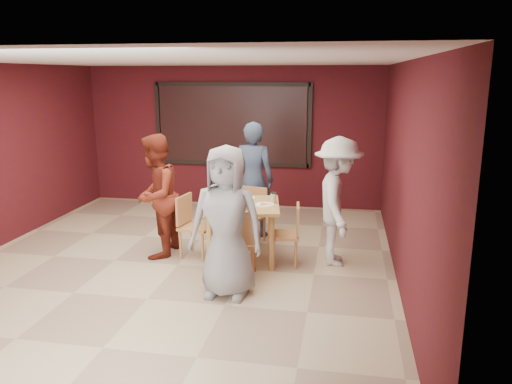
% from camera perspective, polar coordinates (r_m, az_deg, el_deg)
% --- Properties ---
extents(floor, '(7.00, 7.00, 0.00)m').
position_cam_1_polar(floor, '(7.22, -8.91, -8.22)').
color(floor, '#C6B28A').
rests_on(floor, ground).
extents(window_blinds, '(3.00, 0.02, 1.50)m').
position_cam_1_polar(window_blinds, '(10.08, -2.79, 7.71)').
color(window_blinds, black).
extents(dining_table, '(1.22, 1.22, 0.99)m').
position_cam_1_polar(dining_table, '(7.11, -1.65, -2.22)').
color(dining_table, tan).
rests_on(dining_table, floor).
extents(chair_front, '(0.51, 0.51, 0.96)m').
position_cam_1_polar(chair_front, '(6.48, -2.00, -5.48)').
color(chair_front, '#BC8249').
rests_on(chair_front, floor).
extents(chair_back, '(0.51, 0.51, 0.88)m').
position_cam_1_polar(chair_back, '(7.95, -0.46, -2.27)').
color(chair_back, '#BC8249').
rests_on(chair_back, floor).
extents(chair_left, '(0.51, 0.51, 0.91)m').
position_cam_1_polar(chair_left, '(7.37, -7.34, -3.46)').
color(chair_left, '#BC8249').
rests_on(chair_left, floor).
extents(chair_right, '(0.46, 0.46, 0.87)m').
position_cam_1_polar(chair_right, '(7.00, 3.82, -4.49)').
color(chair_right, '#BC8249').
rests_on(chair_right, floor).
extents(diner_front, '(0.93, 0.64, 1.84)m').
position_cam_1_polar(diner_front, '(5.93, -3.40, -3.45)').
color(diner_front, gray).
rests_on(diner_front, floor).
extents(diner_back, '(0.72, 0.51, 1.90)m').
position_cam_1_polar(diner_back, '(8.17, -0.33, 1.44)').
color(diner_back, '#303D56').
rests_on(diner_back, floor).
extents(diner_left, '(0.70, 0.89, 1.80)m').
position_cam_1_polar(diner_left, '(7.39, -11.41, -0.47)').
color(diner_left, maroon).
rests_on(diner_left, floor).
extents(diner_right, '(0.77, 1.22, 1.81)m').
position_cam_1_polar(diner_right, '(7.03, 9.33, -1.09)').
color(diner_right, silver).
rests_on(diner_right, floor).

